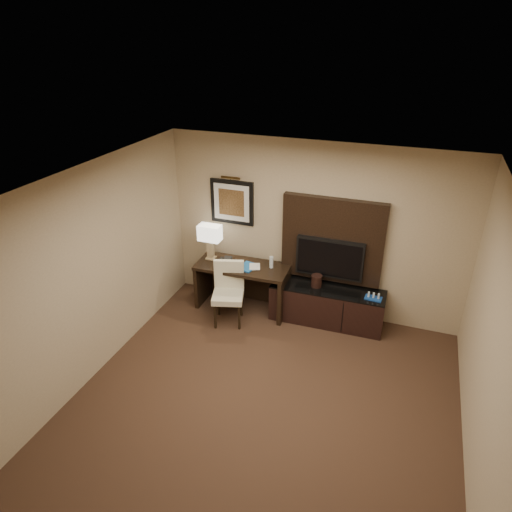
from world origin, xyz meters
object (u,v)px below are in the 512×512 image
at_px(desk_chair, 228,296).
at_px(ice_bucket, 317,281).
at_px(desk_phone, 225,261).
at_px(minibar_tray, 374,296).
at_px(water_bottle, 271,262).
at_px(table_lamp, 210,242).
at_px(desk, 243,287).
at_px(tv, 330,258).
at_px(credenza, 327,305).

relative_size(desk_chair, ice_bucket, 5.15).
bearing_deg(desk_phone, minibar_tray, -4.19).
distance_m(water_bottle, ice_bucket, 0.74).
relative_size(table_lamp, ice_bucket, 3.12).
relative_size(desk, ice_bucket, 7.88).
bearing_deg(desk_chair, minibar_tray, -3.97).
relative_size(tv, table_lamp, 1.75).
relative_size(tv, minibar_tray, 4.16).
bearing_deg(tv, table_lamp, -175.06).
xyz_separation_m(desk, table_lamp, (-0.56, 0.05, 0.67)).
bearing_deg(desk, desk_phone, -172.82).
xyz_separation_m(desk, ice_bucket, (1.16, 0.09, 0.29)).
bearing_deg(tv, water_bottle, -171.77).
distance_m(credenza, water_bottle, 1.06).
xyz_separation_m(table_lamp, ice_bucket, (1.72, 0.04, -0.38)).
relative_size(water_bottle, ice_bucket, 1.00).
bearing_deg(table_lamp, credenza, 0.63).
height_order(desk_phone, ice_bucket, desk_phone).
bearing_deg(credenza, desk_phone, -177.13).
height_order(credenza, tv, tv).
xyz_separation_m(tv, ice_bucket, (-0.15, -0.13, -0.34)).
bearing_deg(minibar_tray, credenza, 175.20).
bearing_deg(minibar_tray, ice_bucket, 175.25).
bearing_deg(desk, water_bottle, 9.51).
xyz_separation_m(desk, desk_chair, (-0.06, -0.45, 0.08)).
relative_size(desk, water_bottle, 7.89).
bearing_deg(desk_chair, water_bottle, 30.22).
relative_size(tv, ice_bucket, 5.47).
bearing_deg(table_lamp, water_bottle, 2.08).
relative_size(credenza, minibar_tray, 7.08).
distance_m(desk_chair, ice_bucket, 1.34).
xyz_separation_m(tv, desk_phone, (-1.57, -0.26, -0.20)).
xyz_separation_m(water_bottle, ice_bucket, (0.72, -0.00, -0.19)).
bearing_deg(table_lamp, desk_phone, -18.00).
distance_m(desk, table_lamp, 0.88).
bearing_deg(minibar_tray, desk_phone, -178.50).
bearing_deg(desk_phone, water_bottle, 4.83).
xyz_separation_m(credenza, desk_phone, (-1.61, -0.12, 0.53)).
xyz_separation_m(table_lamp, water_bottle, (1.00, 0.04, -0.19)).
bearing_deg(ice_bucket, tv, 40.75).
distance_m(credenza, tv, 0.74).
bearing_deg(table_lamp, minibar_tray, -0.79).
height_order(credenza, ice_bucket, ice_bucket).
xyz_separation_m(credenza, table_lamp, (-1.90, -0.02, 0.77)).
height_order(desk, water_bottle, water_bottle).
xyz_separation_m(tv, minibar_tray, (0.71, -0.20, -0.39)).
bearing_deg(table_lamp, tv, 4.94).
bearing_deg(water_bottle, credenza, -0.99).
xyz_separation_m(table_lamp, desk_phone, (0.29, -0.10, -0.24)).
distance_m(tv, table_lamp, 1.87).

